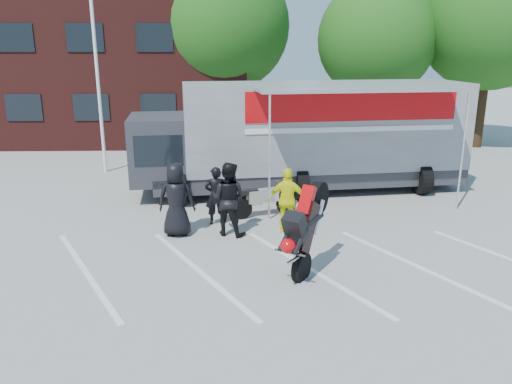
{
  "coord_description": "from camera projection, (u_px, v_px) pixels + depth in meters",
  "views": [
    {
      "loc": [
        -1.27,
        -8.81,
        4.6
      ],
      "look_at": [
        -0.93,
        2.53,
        1.3
      ],
      "focal_mm": 35.0,
      "sensor_mm": 36.0,
      "label": 1
    }
  ],
  "objects": [
    {
      "name": "ground",
      "position": [
        307.0,
        291.0,
        9.78
      ],
      "size": [
        100.0,
        100.0,
        0.0
      ],
      "primitive_type": "plane",
      "color": "#989893",
      "rests_on": "ground"
    },
    {
      "name": "parking_bay_lines",
      "position": [
        301.0,
        269.0,
        10.74
      ],
      "size": [
        18.09,
        13.33,
        0.01
      ],
      "primitive_type": "cube",
      "rotation": [
        0.0,
        0.0,
        0.52
      ],
      "color": "white",
      "rests_on": "ground"
    },
    {
      "name": "office_building",
      "position": [
        72.0,
        69.0,
        25.79
      ],
      "size": [
        18.0,
        8.0,
        7.0
      ],
      "primitive_type": "cube",
      "color": "#4C1B18",
      "rests_on": "ground"
    },
    {
      "name": "flagpole",
      "position": [
        101.0,
        34.0,
        17.79
      ],
      "size": [
        1.61,
        0.12,
        8.0
      ],
      "color": "white",
      "rests_on": "ground"
    },
    {
      "name": "tree_left",
      "position": [
        225.0,
        26.0,
        23.52
      ],
      "size": [
        6.12,
        6.12,
        8.64
      ],
      "color": "#382314",
      "rests_on": "ground"
    },
    {
      "name": "tree_mid",
      "position": [
        377.0,
        39.0,
        22.94
      ],
      "size": [
        5.44,
        5.44,
        7.68
      ],
      "color": "#382314",
      "rests_on": "ground"
    },
    {
      "name": "tree_right",
      "position": [
        491.0,
        18.0,
        22.34
      ],
      "size": [
        6.46,
        6.46,
        9.12
      ],
      "color": "#382314",
      "rests_on": "ground"
    },
    {
      "name": "transporter_truck",
      "position": [
        307.0,
        189.0,
        16.77
      ],
      "size": [
        11.62,
        6.61,
        3.52
      ],
      "primitive_type": null,
      "rotation": [
        0.0,
        0.0,
        0.12
      ],
      "color": "gray",
      "rests_on": "ground"
    },
    {
      "name": "parked_motorcycle",
      "position": [
        264.0,
        216.0,
        14.14
      ],
      "size": [
        2.05,
        1.23,
        1.02
      ],
      "primitive_type": null,
      "rotation": [
        0.0,
        0.0,
        1.89
      ],
      "color": "#B9B9BE",
      "rests_on": "ground"
    },
    {
      "name": "stunt_bike_rider",
      "position": [
        314.0,
        267.0,
        10.83
      ],
      "size": [
        1.7,
        1.99,
        2.14
      ],
      "primitive_type": null,
      "rotation": [
        0.0,
        0.0,
        -0.57
      ],
      "color": "black",
      "rests_on": "ground"
    },
    {
      "name": "spectator_leather_a",
      "position": [
        176.0,
        200.0,
        12.46
      ],
      "size": [
        0.93,
        0.62,
        1.88
      ],
      "primitive_type": "imported",
      "rotation": [
        0.0,
        0.0,
        3.12
      ],
      "color": "black",
      "rests_on": "ground"
    },
    {
      "name": "spectator_leather_b",
      "position": [
        216.0,
        196.0,
        13.29
      ],
      "size": [
        0.63,
        0.47,
        1.59
      ],
      "primitive_type": "imported",
      "rotation": [
        0.0,
        0.0,
        3.3
      ],
      "color": "black",
      "rests_on": "ground"
    },
    {
      "name": "spectator_leather_c",
      "position": [
        228.0,
        199.0,
        12.51
      ],
      "size": [
        1.11,
        1.0,
        1.88
      ],
      "primitive_type": "imported",
      "rotation": [
        0.0,
        0.0,
        2.76
      ],
      "color": "black",
      "rests_on": "ground"
    },
    {
      "name": "spectator_hivis",
      "position": [
        288.0,
        201.0,
        12.7
      ],
      "size": [
        1.06,
        0.62,
        1.69
      ],
      "primitive_type": "imported",
      "rotation": [
        0.0,
        0.0,
        2.92
      ],
      "color": "#FFFE0D",
      "rests_on": "ground"
    }
  ]
}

